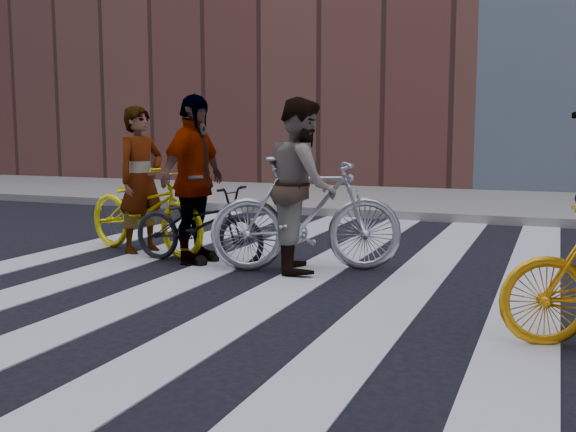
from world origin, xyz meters
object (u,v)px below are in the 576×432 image
Objects in this scene: bike_yellow_left at (145,209)px; rider_rear at (193,180)px; bike_dark_rear at (198,225)px; rider_left at (141,180)px; rider_mid at (302,185)px; bike_silver_mid at (307,214)px.

rider_rear is at bearing -94.86° from bike_yellow_left.
bike_dark_rear is 0.94× the size of rider_left.
rider_left is at bearing 74.36° from bike_dark_rear.
rider_rear is (-1.30, -0.07, 0.03)m from rider_mid.
bike_silver_mid is 1.21× the size of bike_dark_rear.
bike_yellow_left is 0.37m from rider_left.
bike_silver_mid is at bearing -82.52° from bike_dark_rear.
bike_yellow_left is 2.25m from rider_mid.
bike_dark_rear is (0.95, -0.36, -0.10)m from bike_yellow_left.
bike_silver_mid is (2.25, -0.29, 0.08)m from bike_yellow_left.
bike_yellow_left is at bearing -72.95° from rider_left.
rider_mid is (-0.05, 0.00, 0.31)m from bike_silver_mid.
rider_mid is at bearing -80.30° from rider_left.
rider_left is 1.02m from rider_rear.
bike_dark_rear is at bearing -85.73° from rider_rear.
rider_mid reaches higher than bike_silver_mid.
bike_silver_mid is 2.34m from rider_left.
bike_silver_mid is 1.31m from bike_dark_rear.
bike_dark_rear is at bearing 69.12° from rider_mid.
rider_left is 0.94× the size of rider_rear.
rider_left is at bearing 58.59° from bike_silver_mid.
bike_silver_mid reaches higher than bike_dark_rear.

